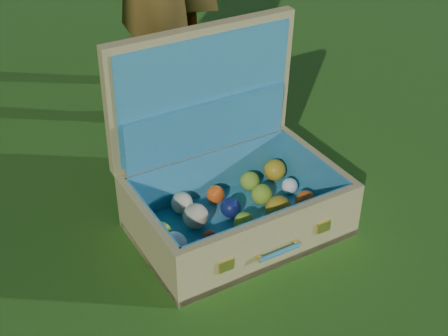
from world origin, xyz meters
The scene contains 2 objects.
ground centered at (0.00, 0.00, 0.00)m, with size 60.00×60.00×0.00m, color #215114.
suitcase centered at (0.15, 0.20, 0.15)m, with size 0.55×0.42×0.53m.
Camera 1 is at (-0.56, -0.98, 1.09)m, focal length 50.00 mm.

